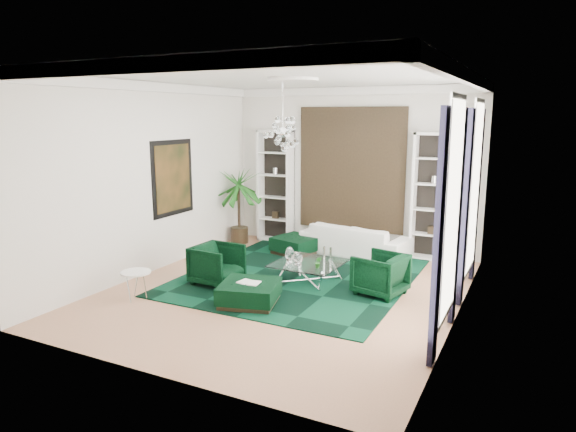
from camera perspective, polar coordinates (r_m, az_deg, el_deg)
The scene contains 30 objects.
floor at distance 9.51m, azimuth -0.27°, elevation -8.33°, with size 6.00×7.00×0.02m, color tan.
ceiling at distance 8.98m, azimuth -0.30°, elevation 15.30°, with size 6.00×7.00×0.02m, color white.
wall_back at distance 12.26m, azimuth 7.14°, elevation 5.18°, with size 6.00×0.02×3.80m, color silver.
wall_front at distance 6.17m, azimuth -15.11°, elevation -1.05°, with size 6.00×0.02×3.80m, color silver.
wall_left at distance 10.73m, azimuth -14.83°, elevation 4.04°, with size 0.02×7.00×3.80m, color silver.
wall_right at distance 8.17m, azimuth 18.94°, elevation 1.66°, with size 0.02×7.00×3.80m, color silver.
crown_molding at distance 8.98m, azimuth -0.30°, elevation 14.60°, with size 6.00×7.00×0.18m, color white, non-canonical shape.
ceiling_medallion at distance 9.25m, azimuth 0.57°, elevation 14.93°, with size 0.90×0.90×0.05m, color white.
tapestry at distance 12.22m, azimuth 7.06°, elevation 5.15°, with size 2.50×0.06×2.80m, color black.
shelving_left at distance 12.92m, azimuth -1.41°, elevation 3.33°, with size 0.90×0.38×2.80m, color white, non-canonical shape.
shelving_right at distance 11.64m, azimuth 15.84°, elevation 2.03°, with size 0.90×0.38×2.80m, color white, non-canonical shape.
painting at distance 11.17m, azimuth -12.64°, elevation 4.15°, with size 0.04×1.30×1.60m, color black.
window_near at distance 7.29m, azimuth 17.83°, elevation 0.65°, with size 0.03×1.10×2.90m, color white.
curtain_near_a at distance 6.59m, azimuth 16.35°, elevation -2.57°, with size 0.07×0.30×3.25m, color black.
curtain_near_b at distance 8.10m, azimuth 18.33°, elevation -0.17°, with size 0.07×0.30×3.25m, color black.
window_far at distance 9.64m, azimuth 20.04°, elevation 2.97°, with size 0.03×1.10×2.90m, color white.
curtain_far_a at distance 8.92m, azimuth 19.12°, elevation 0.78°, with size 0.07×0.30×3.25m, color black.
curtain_far_b at distance 10.45m, azimuth 20.26°, elevation 2.15°, with size 0.07×0.30×3.25m, color black.
rug at distance 10.40m, azimuth 1.62°, elevation -6.48°, with size 4.20×5.00×0.02m, color black.
sofa at distance 11.82m, azimuth 7.42°, elevation -2.66°, with size 2.44×0.95×0.71m, color white.
armchair_left at distance 9.85m, azimuth -7.88°, elevation -5.36°, with size 0.81×0.84×0.76m, color black.
armchair_right at distance 9.33m, azimuth 10.21°, elevation -6.38°, with size 0.80×0.83×0.75m, color black.
coffee_table at distance 9.82m, azimuth 2.29°, elevation -6.35°, with size 1.21×1.21×0.42m, color white, non-canonical shape.
ottoman_side at distance 11.87m, azimuth 0.89°, elevation -3.29°, with size 0.90×0.90×0.40m, color black.
ottoman_front at distance 8.82m, azimuth -4.31°, elevation -8.58°, with size 0.94×0.94×0.38m, color black.
book at distance 8.75m, azimuth -4.33°, elevation -7.33°, with size 0.38×0.25×0.03m, color white.
side_table at distance 9.35m, azimuth -16.48°, elevation -7.47°, with size 0.51×0.51×0.50m, color white.
palm at distance 12.76m, azimuth -5.50°, elevation 2.27°, with size 1.50×1.50×2.40m, color #1C5C1A, non-canonical shape.
chandelier at distance 9.39m, azimuth -0.60°, elevation 9.26°, with size 0.72×0.72×0.65m, color white, non-canonical shape.
table_plant at distance 9.39m, azimuth 3.37°, elevation -5.17°, with size 0.12×0.10×0.21m, color #1C5C1A.
Camera 1 is at (4.03, -8.00, 3.16)m, focal length 32.00 mm.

